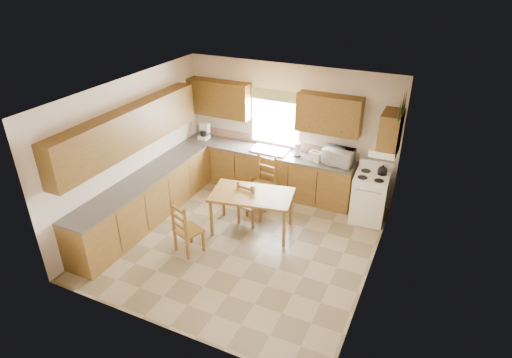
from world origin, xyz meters
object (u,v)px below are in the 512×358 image
at_px(chair_near_left, 188,227).
at_px(chair_far_left, 260,172).
at_px(stove, 369,198).
at_px(microwave, 338,156).
at_px(chair_near_right, 250,202).
at_px(chair_far_right, 262,183).
at_px(dining_table, 252,212).

height_order(chair_near_left, chair_far_left, chair_near_left).
height_order(stove, microwave, microwave).
relative_size(stove, microwave, 1.72).
xyz_separation_m(microwave, chair_near_left, (-1.84, -2.58, -0.59)).
relative_size(chair_near_right, chair_far_right, 0.84).
bearing_deg(chair_far_left, stove, -23.68).
bearing_deg(microwave, chair_near_right, -129.80).
bearing_deg(chair_near_left, dining_table, -103.51).
bearing_deg(chair_near_left, microwave, -104.47).
xyz_separation_m(stove, chair_near_right, (-2.01, -1.06, -0.02)).
bearing_deg(dining_table, microwave, 43.00).
height_order(dining_table, chair_far_left, chair_far_left).
height_order(chair_near_left, chair_far_right, chair_far_right).
xyz_separation_m(chair_far_left, chair_far_right, (0.30, -0.54, 0.08)).
bearing_deg(chair_far_right, chair_far_left, 126.30).
height_order(chair_near_right, chair_far_right, chair_far_right).
bearing_deg(dining_table, chair_far_left, 98.12).
height_order(stove, chair_near_left, chair_near_left).
bearing_deg(chair_far_right, dining_table, -69.90).
height_order(chair_near_left, chair_near_right, chair_near_left).
relative_size(microwave, dining_table, 0.37).
distance_m(microwave, chair_far_left, 1.74).
distance_m(stove, chair_far_right, 2.09).
bearing_deg(stove, dining_table, -148.86).
bearing_deg(chair_far_right, microwave, 34.48).
height_order(microwave, chair_near_left, microwave).
xyz_separation_m(stove, microwave, (-0.73, 0.26, 0.62)).
height_order(stove, dining_table, stove).
bearing_deg(chair_near_right, stove, -145.82).
relative_size(dining_table, chair_near_right, 1.63).
height_order(microwave, chair_far_right, microwave).
bearing_deg(stove, chair_far_left, 173.10).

